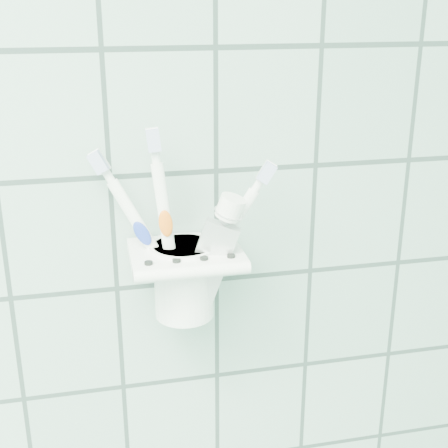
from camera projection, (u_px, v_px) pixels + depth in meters
name	position (u px, v px, depth m)	size (l,w,h in m)	color
holder_bracket	(185.00, 256.00, 0.65)	(0.12, 0.10, 0.04)	white
cup	(184.00, 277.00, 0.66)	(0.07, 0.07, 0.08)	white
toothbrush_pink	(189.00, 224.00, 0.63)	(0.09, 0.04, 0.19)	white
toothbrush_blue	(176.00, 225.00, 0.63)	(0.03, 0.03, 0.20)	white
toothbrush_orange	(176.00, 229.00, 0.63)	(0.09, 0.02, 0.18)	white
toothpaste_tube	(190.00, 242.00, 0.64)	(0.07, 0.04, 0.15)	silver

